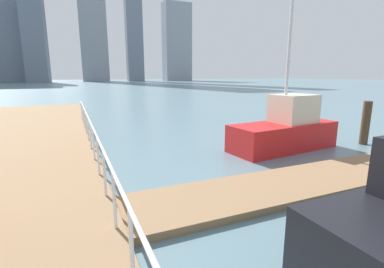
{
  "coord_description": "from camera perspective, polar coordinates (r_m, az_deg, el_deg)",
  "views": [
    {
      "loc": [
        -3.7,
        2.86,
        3.04
      ],
      "look_at": [
        -0.6,
        10.01,
        1.37
      ],
      "focal_mm": 26.21,
      "sensor_mm": 36.0,
      "label": 1
    }
  ],
  "objects": [
    {
      "name": "dock_piling_3",
      "position": [
        14.38,
        31.83,
        1.93
      ],
      "size": [
        0.35,
        0.35,
        1.9
      ],
      "primitive_type": "cylinder",
      "color": "#473826",
      "rests_on": "ground_plane"
    },
    {
      "name": "skyline_tower_1",
      "position": [
        126.71,
        -34.19,
        18.85
      ],
      "size": [
        12.79,
        11.72,
        44.47
      ],
      "primitive_type": "cube",
      "rotation": [
        0.0,
        0.0,
        -0.03
      ],
      "color": "slate",
      "rests_on": "ground_plane"
    },
    {
      "name": "skyline_tower_5",
      "position": [
        135.11,
        -3.09,
        18.07
      ],
      "size": [
        12.6,
        7.03,
        34.16
      ],
      "primitive_type": "cube",
      "rotation": [
        0.0,
        0.0,
        0.03
      ],
      "color": "#8C939E",
      "rests_on": "ground_plane"
    },
    {
      "name": "skyline_tower_2",
      "position": [
        115.53,
        -29.32,
        16.46
      ],
      "size": [
        7.56,
        9.03,
        29.51
      ],
      "primitive_type": "cube",
      "rotation": [
        0.0,
        0.0,
        -0.07
      ],
      "color": "slate",
      "rests_on": "ground_plane"
    },
    {
      "name": "floating_dock",
      "position": [
        9.11,
        25.42,
        -8.02
      ],
      "size": [
        12.82,
        2.0,
        0.18
      ],
      "primitive_type": "cube",
      "color": "#93704C",
      "rests_on": "ground_plane"
    },
    {
      "name": "boardwalk_railing",
      "position": [
        5.68,
        -16.75,
        -7.1
      ],
      "size": [
        0.06,
        24.81,
        1.08
      ],
      "color": "white",
      "rests_on": "boardwalk"
    },
    {
      "name": "moored_boat_2",
      "position": [
        12.09,
        18.47,
        0.92
      ],
      "size": [
        4.8,
        2.17,
        7.18
      ],
      "color": "red",
      "rests_on": "ground_plane"
    },
    {
      "name": "ground_plane",
      "position": [
        17.79,
        -11.06,
        2.05
      ],
      "size": [
        300.0,
        300.0,
        0.0
      ],
      "primitive_type": "plane",
      "color": "slate"
    }
  ]
}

